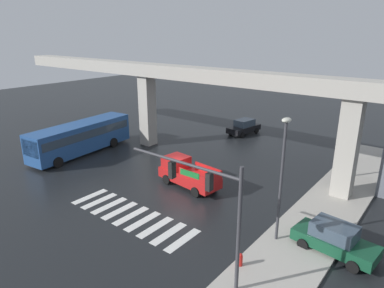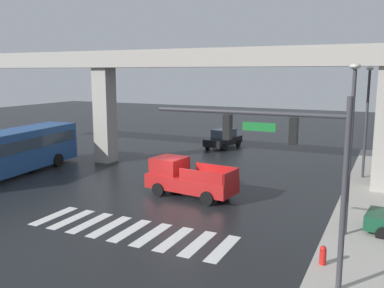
{
  "view_description": "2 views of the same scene",
  "coord_description": "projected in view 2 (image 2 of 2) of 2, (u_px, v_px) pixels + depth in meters",
  "views": [
    {
      "loc": [
        15.27,
        -17.57,
        11.36
      ],
      "look_at": [
        -0.74,
        2.6,
        2.89
      ],
      "focal_mm": 31.87,
      "sensor_mm": 36.0,
      "label": 1
    },
    {
      "loc": [
        10.05,
        -19.34,
        6.89
      ],
      "look_at": [
        0.19,
        1.19,
        2.98
      ],
      "focal_mm": 39.2,
      "sensor_mm": 36.0,
      "label": 2
    }
  ],
  "objects": [
    {
      "name": "sedan_black",
      "position": [
        223.0,
        139.0,
        38.58
      ],
      "size": [
        2.42,
        4.51,
        1.72
      ],
      "color": "black",
      "rests_on": "ground"
    },
    {
      "name": "traffic_signal_mast",
      "position": [
        290.0,
        153.0,
        13.2
      ],
      "size": [
        6.49,
        0.32,
        6.2
      ],
      "color": "#38383D",
      "rests_on": "ground"
    },
    {
      "name": "sidewalk_east",
      "position": [
        378.0,
        215.0,
        20.23
      ],
      "size": [
        4.0,
        36.0,
        0.15
      ],
      "primitive_type": "cube",
      "color": "#ADA89E",
      "rests_on": "ground"
    },
    {
      "name": "fire_hydrant",
      "position": [
        323.0,
        257.0,
        14.84
      ],
      "size": [
        0.24,
        0.24,
        0.85
      ],
      "color": "red",
      "rests_on": "ground"
    },
    {
      "name": "ground_plane",
      "position": [
        179.0,
        201.0,
        22.64
      ],
      "size": [
        120.0,
        120.0,
        0.0
      ],
      "primitive_type": "plane",
      "color": "black"
    },
    {
      "name": "street_lamp_near_corner",
      "position": [
        351.0,
        131.0,
        16.92
      ],
      "size": [
        0.44,
        0.7,
        7.24
      ],
      "color": "#38383D",
      "rests_on": "ground"
    },
    {
      "name": "crosswalk_stripes",
      "position": [
        130.0,
        231.0,
        18.44
      ],
      "size": [
        9.35,
        2.8,
        0.01
      ],
      "color": "silver",
      "rests_on": "ground"
    },
    {
      "name": "pickup_truck",
      "position": [
        186.0,
        179.0,
        23.55
      ],
      "size": [
        5.28,
        2.51,
        2.08
      ],
      "color": "red",
      "rests_on": "ground"
    },
    {
      "name": "city_bus",
      "position": [
        13.0,
        149.0,
        28.37
      ],
      "size": [
        3.61,
        11.0,
        2.99
      ],
      "color": "#234C8C",
      "rests_on": "ground"
    },
    {
      "name": "street_lamp_mid_block",
      "position": [
        367.0,
        110.0,
        26.46
      ],
      "size": [
        0.44,
        0.7,
        7.24
      ],
      "color": "#38383D",
      "rests_on": "ground"
    },
    {
      "name": "elevated_overpass",
      "position": [
        225.0,
        67.0,
        27.32
      ],
      "size": [
        59.35,
        2.02,
        8.43
      ],
      "color": "#ADA89E",
      "rests_on": "ground"
    }
  ]
}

